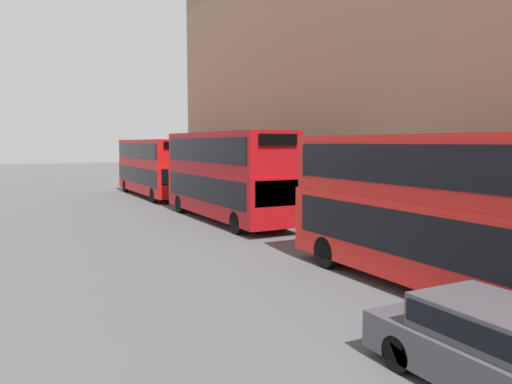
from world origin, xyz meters
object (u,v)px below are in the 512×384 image
Objects in this scene: bus_third_in_queue at (153,165)px; pedestrian at (190,184)px; bus_leading at (457,208)px; bus_second_in_queue at (225,172)px; car_dark_sedan at (507,350)px.

bus_third_in_queue is 3.10m from pedestrian.
bus_leading is 14.23m from bus_second_in_queue.
pedestrian is (2.71, 26.95, -1.50)m from bus_leading.
bus_second_in_queue is at bearing 90.00° from bus_leading.
bus_second_in_queue is at bearing 79.40° from car_dark_sedan.
bus_leading is 6.39× the size of pedestrian.
bus_third_in_queue is at bearing 90.00° from bus_leading.
bus_second_in_queue reaches higher than car_dark_sedan.
bus_second_in_queue is 6.11× the size of pedestrian.
pedestrian is at bearing -4.94° from bus_third_in_queue.
bus_second_in_queue is 2.29× the size of car_dark_sedan.
bus_second_in_queue is at bearing -102.03° from pedestrian.
car_dark_sedan is at bearing -96.23° from bus_third_in_queue.
bus_second_in_queue is at bearing -90.00° from bus_third_in_queue.
pedestrian reaches higher than car_dark_sedan.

